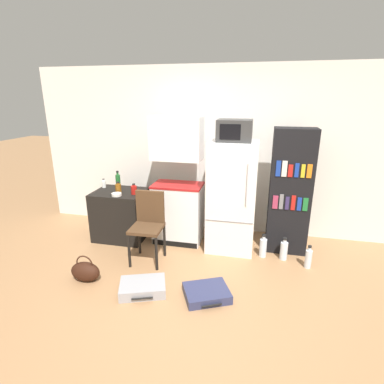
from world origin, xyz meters
name	(u,v)px	position (x,y,z in m)	size (l,w,h in m)	color
ground_plane	(190,301)	(0.00, 0.00, 0.00)	(24.00, 24.00, 0.00)	#A3754C
wall_back	(232,152)	(0.20, 2.00, 1.29)	(6.40, 0.10, 2.57)	white
side_table	(121,214)	(-1.40, 1.29, 0.38)	(0.75, 0.62, 0.75)	black
kitchen_hutch	(178,187)	(-0.51, 1.38, 0.85)	(0.72, 0.45, 1.86)	white
refrigerator	(232,197)	(0.29, 1.32, 0.78)	(0.65, 0.59, 1.55)	white
microwave	(235,130)	(0.29, 1.32, 1.69)	(0.45, 0.36, 0.28)	#333333
bookshelf	(290,192)	(1.07, 1.44, 0.87)	(0.55, 0.34, 1.73)	black
bottle_ketchup_red	(134,190)	(-1.13, 1.22, 0.82)	(0.09, 0.09, 0.16)	#AD1914
bottle_green_tall	(118,182)	(-1.46, 1.39, 0.87)	(0.07, 0.07, 0.29)	#1E6028
bottle_milk_white	(104,184)	(-1.72, 1.42, 0.81)	(0.06, 0.06, 0.14)	white
bottle_amber_beer	(118,188)	(-1.38, 1.24, 0.82)	(0.09, 0.09, 0.16)	brown
bowl	(117,194)	(-1.34, 1.09, 0.77)	(0.14, 0.14, 0.04)	silver
chair	(148,220)	(-0.75, 0.77, 0.56)	(0.41, 0.42, 0.94)	black
suitcase_large_flat	(143,287)	(-0.56, 0.04, 0.06)	(0.60, 0.51, 0.12)	#99999E
suitcase_small_flat	(207,293)	(0.16, 0.11, 0.05)	(0.60, 0.55, 0.10)	navy
handbag	(85,271)	(-1.31, 0.10, 0.12)	(0.36, 0.20, 0.33)	#33190F
water_bottle_front	(263,247)	(0.76, 1.15, 0.14)	(0.10, 0.10, 0.33)	silver
water_bottle_middle	(284,250)	(1.03, 1.14, 0.13)	(0.10, 0.10, 0.32)	silver
water_bottle_back	(308,258)	(1.33, 0.99, 0.13)	(0.08, 0.08, 0.31)	silver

